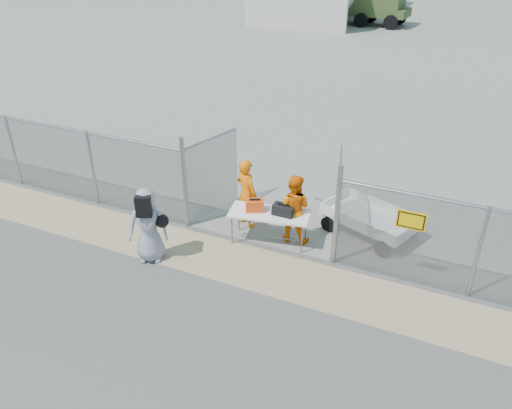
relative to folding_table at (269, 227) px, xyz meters
The scene contains 12 objects.
ground 2.26m from the folding_table, 97.03° to the right, with size 160.00×160.00×0.00m, color #444444.
tarmac_inside 39.80m from the folding_table, 90.39° to the left, with size 160.00×80.00×0.01m, color gray.
dirt_strip 1.30m from the folding_table, 102.74° to the right, with size 44.00×1.60×0.01m, color tan.
chain_link_fence 0.76m from the folding_table, 143.45° to the right, with size 40.00×0.20×2.20m, color gray, non-canonical shape.
folding_table is the anchor object (origin of this frame).
orange_bag 0.67m from the folding_table, behind, with size 0.45×0.30×0.28m, color #EA4A12.
black_duffel 0.65m from the folding_table, ahead, with size 0.52×0.31×0.25m, color black.
security_worker_left 1.14m from the folding_table, 149.21° to the left, with size 0.68×0.45×1.87m, color orange.
security_worker_right 0.76m from the folding_table, 33.88° to the left, with size 0.87×0.68×1.79m, color orange.
visitor 2.97m from the folding_table, 140.56° to the right, with size 0.91×0.59×1.85m, color gray.
utility_trailer 2.62m from the folding_table, 33.19° to the left, with size 2.99×1.54×0.72m, color white, non-canonical shape.
military_truck 34.07m from the folding_table, 100.02° to the left, with size 7.13×2.63×3.40m, color #3D4F26, non-canonical shape.
Camera 1 is at (4.38, -7.57, 6.91)m, focal length 35.00 mm.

